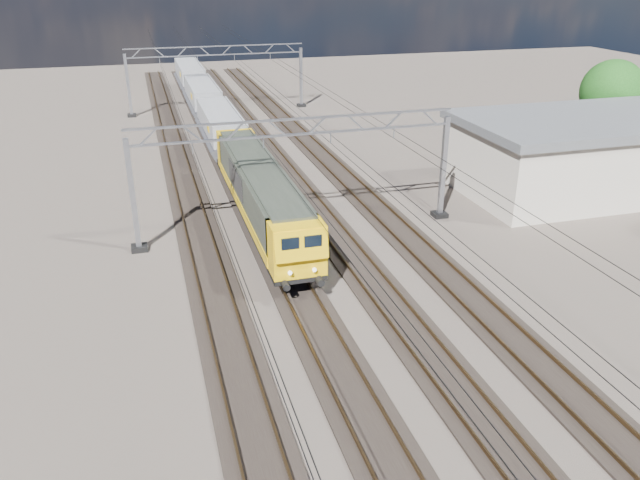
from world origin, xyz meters
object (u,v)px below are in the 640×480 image
object	(u,v)px
hopper_wagon_lead	(221,127)
hopper_wagon_third	(190,76)
catenary_gantry_mid	(298,172)
hopper_wagon_mid	(203,96)
catenary_gantry_far	(217,76)
industrial_shed	(589,153)
tree_far	(617,94)
locomotive	(260,191)

from	to	relation	value
hopper_wagon_lead	hopper_wagon_third	bearing A→B (deg)	90.00
catenary_gantry_mid	hopper_wagon_mid	distance (m)	33.61
catenary_gantry_far	hopper_wagon_mid	size ratio (longest dim) A/B	1.53
hopper_wagon_mid	industrial_shed	size ratio (longest dim) A/B	0.70
hopper_wagon_third	tree_far	world-z (taller)	tree_far
industrial_shed	tree_far	xyz separation A→B (m)	(8.32, 7.79, 2.34)
hopper_wagon_lead	tree_far	bearing A→B (deg)	-16.41
catenary_gantry_far	hopper_wagon_lead	world-z (taller)	catenary_gantry_far
catenary_gantry_far	industrial_shed	world-z (taller)	catenary_gantry_far
catenary_gantry_far	industrial_shed	bearing A→B (deg)	-57.09
hopper_wagon_mid	catenary_gantry_far	bearing A→B (deg)	51.28
locomotive	hopper_wagon_mid	size ratio (longest dim) A/B	1.62
locomotive	industrial_shed	xyz separation A→B (m)	(24.00, 0.39, 0.40)
locomotive	hopper_wagon_third	size ratio (longest dim) A/B	1.62
catenary_gantry_mid	catenary_gantry_far	size ratio (longest dim) A/B	1.00
hopper_wagon_lead	hopper_wagon_mid	size ratio (longest dim) A/B	1.00
locomotive	hopper_wagon_third	world-z (taller)	locomotive
locomotive	hopper_wagon_lead	xyz separation A→B (m)	(-0.00, 17.70, -0.09)
hopper_wagon_third	tree_far	distance (m)	49.90
industrial_shed	tree_far	bearing A→B (deg)	43.12
tree_far	locomotive	bearing A→B (deg)	-165.80
hopper_wagon_mid	hopper_wagon_third	distance (m)	14.20
catenary_gantry_far	hopper_wagon_lead	xyz separation A→B (m)	(-2.00, -16.70, -1.67)
catenary_gantry_far	tree_far	xyz separation A→B (m)	(30.32, -26.21, 1.16)
industrial_shed	catenary_gantry_far	bearing A→B (deg)	122.91
catenary_gantry_mid	locomotive	xyz separation A→B (m)	(-2.00, 1.61, -1.58)
hopper_wagon_mid	tree_far	bearing A→B (deg)	-36.27
hopper_wagon_mid	tree_far	distance (m)	40.19
locomotive	hopper_wagon_lead	distance (m)	17.70
industrial_shed	tree_far	distance (m)	11.63
catenary_gantry_far	locomotive	xyz separation A→B (m)	(-2.00, -34.39, -1.58)
catenary_gantry_mid	hopper_wagon_mid	xyz separation A→B (m)	(-2.00, 33.50, -1.67)
catenary_gantry_far	hopper_wagon_third	world-z (taller)	catenary_gantry_far
hopper_wagon_lead	catenary_gantry_mid	bearing A→B (deg)	-84.08
industrial_shed	catenary_gantry_mid	bearing A→B (deg)	-174.81
catenary_gantry_mid	tree_far	size ratio (longest dim) A/B	2.50
tree_far	industrial_shed	bearing A→B (deg)	-136.88
hopper_wagon_lead	tree_far	xyz separation A→B (m)	(32.32, -9.52, 2.83)
hopper_wagon_third	industrial_shed	size ratio (longest dim) A/B	0.70
hopper_wagon_mid	industrial_shed	world-z (taller)	industrial_shed
catenary_gantry_far	tree_far	size ratio (longest dim) A/B	2.50
catenary_gantry_mid	hopper_wagon_lead	xyz separation A→B (m)	(-2.00, 19.30, -1.67)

